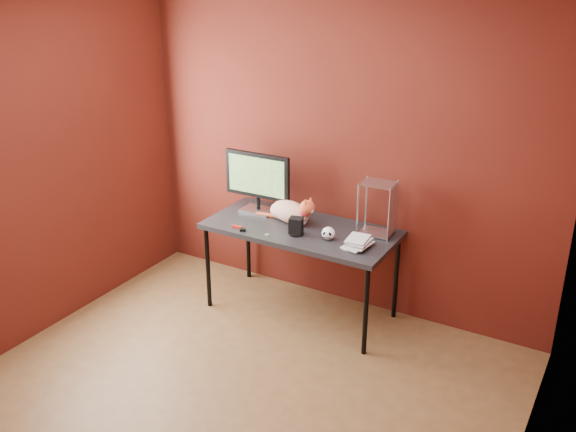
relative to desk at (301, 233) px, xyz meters
The scene contains 11 objects.
room 1.57m from the desk, 83.75° to the right, with size 3.52×3.52×2.61m.
desk is the anchor object (origin of this frame).
monitor 0.59m from the desk, 166.13° to the left, with size 0.58×0.19×0.50m.
cat 0.19m from the desk, 157.01° to the left, with size 0.55×0.28×0.26m.
skull_mug 0.32m from the desk, 19.13° to the right, with size 0.10×0.10×0.10m.
speaker 0.18m from the desk, 76.74° to the right, with size 0.12×0.12×0.14m.
book_stack 0.65m from the desk, 11.94° to the right, with size 0.19×0.23×0.80m.
wire_rack 0.64m from the desk, 17.66° to the left, with size 0.26×0.22×0.42m.
pocket_knife 0.50m from the desk, 148.65° to the right, with size 0.09×0.02×0.02m, color #B0150D.
black_gadget 0.46m from the desk, 140.56° to the right, with size 0.04×0.03×0.02m, color black.
washer 0.30m from the desk, 121.22° to the right, with size 0.04×0.04×0.00m, color #B1B2B7.
Camera 1 is at (2.06, -2.67, 2.73)m, focal length 40.00 mm.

